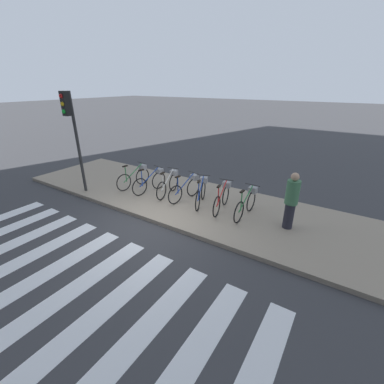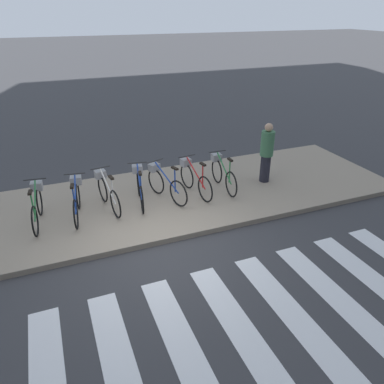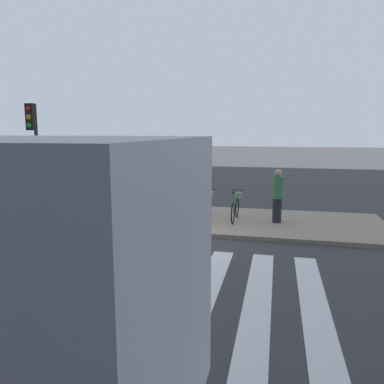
{
  "view_description": "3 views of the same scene",
  "coord_description": "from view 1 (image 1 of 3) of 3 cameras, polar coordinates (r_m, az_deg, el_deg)",
  "views": [
    {
      "loc": [
        4.53,
        -4.86,
        3.76
      ],
      "look_at": [
        0.92,
        0.75,
        0.92
      ],
      "focal_mm": 24.0,
      "sensor_mm": 36.0,
      "label": 1
    },
    {
      "loc": [
        -1.72,
        -6.02,
        4.3
      ],
      "look_at": [
        1.06,
        0.94,
        0.56
      ],
      "focal_mm": 35.0,
      "sensor_mm": 36.0,
      "label": 2
    },
    {
      "loc": [
        3.39,
        -9.32,
        2.77
      ],
      "look_at": [
        0.95,
        1.32,
        0.99
      ],
      "focal_mm": 35.0,
      "sensor_mm": 36.0,
      "label": 3
    }
  ],
  "objects": [
    {
      "name": "ground_plane",
      "position": [
        7.63,
        -8.96,
        -6.78
      ],
      "size": [
        120.0,
        120.0,
        0.0
      ],
      "primitive_type": "plane",
      "color": "#38383A"
    },
    {
      "name": "sidewalk",
      "position": [
        8.84,
        -1.44,
        -1.71
      ],
      "size": [
        13.1,
        3.54,
        0.12
      ],
      "color": "gray",
      "rests_on": "ground_plane"
    },
    {
      "name": "parked_bicycle_0",
      "position": [
        9.89,
        -12.48,
        3.46
      ],
      "size": [
        0.46,
        1.5,
        0.93
      ],
      "color": "black",
      "rests_on": "sidewalk"
    },
    {
      "name": "parked_bicycle_1",
      "position": [
        9.34,
        -8.99,
        2.58
      ],
      "size": [
        0.46,
        1.49,
        0.93
      ],
      "color": "black",
      "rests_on": "sidewalk"
    },
    {
      "name": "parked_bicycle_2",
      "position": [
        9.02,
        -5.14,
        2.03
      ],
      "size": [
        0.46,
        1.5,
        0.93
      ],
      "color": "black",
      "rests_on": "sidewalk"
    },
    {
      "name": "parked_bicycle_3",
      "position": [
        8.6,
        -1.2,
        1.04
      ],
      "size": [
        0.46,
        1.49,
        0.93
      ],
      "color": "black",
      "rests_on": "sidewalk"
    },
    {
      "name": "parked_bicycle_4",
      "position": [
        8.28,
        2.09,
        0.12
      ],
      "size": [
        0.63,
        1.44,
        0.93
      ],
      "color": "black",
      "rests_on": "sidewalk"
    },
    {
      "name": "parked_bicycle_5",
      "position": [
        7.95,
        6.79,
        -1.02
      ],
      "size": [
        0.46,
        1.5,
        0.93
      ],
      "color": "black",
      "rests_on": "sidewalk"
    },
    {
      "name": "parked_bicycle_6",
      "position": [
        7.7,
        12.09,
        -2.25
      ],
      "size": [
        0.46,
        1.51,
        0.93
      ],
      "color": "black",
      "rests_on": "sidewalk"
    },
    {
      "name": "pedestrian",
      "position": [
        7.2,
        21.2,
        -1.69
      ],
      "size": [
        0.34,
        0.34,
        1.57
      ],
      "color": "#23232D",
      "rests_on": "sidewalk"
    },
    {
      "name": "traffic_light",
      "position": [
        9.56,
        -25.31,
        13.85
      ],
      "size": [
        0.24,
        0.4,
        3.42
      ],
      "color": "#2D2D2D",
      "rests_on": "sidewalk"
    }
  ]
}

